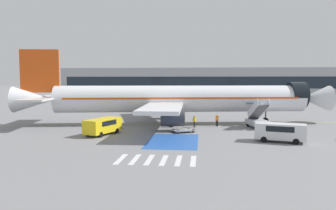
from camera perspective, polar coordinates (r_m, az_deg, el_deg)
ground_plane at (r=48.82m, az=2.72°, el=-3.31°), size 600.00×600.00×0.00m
apron_leadline_yellow at (r=48.83m, az=2.32°, el=-3.31°), size 79.52×13.86×0.01m
apron_stand_patch_blue at (r=35.33m, az=0.88°, el=-6.28°), size 5.34×9.06×0.01m
apron_walkway_bar_0 at (r=27.76m, az=-8.23°, el=-9.29°), size 0.44×3.60×0.01m
apron_walkway_bar_1 at (r=27.49m, az=-5.77°, el=-9.40°), size 0.44×3.60×0.01m
apron_walkway_bar_2 at (r=27.28m, az=-3.27°, el=-9.49°), size 0.44×3.60×0.01m
apron_walkway_bar_3 at (r=27.11m, az=-0.73°, el=-9.57°), size 0.44×3.60×0.01m
apron_walkway_bar_4 at (r=27.00m, az=1.83°, el=-9.63°), size 0.44×3.60×0.01m
apron_walkway_bar_5 at (r=26.95m, az=4.42°, el=-9.67°), size 0.44×3.60×0.01m
airliner at (r=48.41m, az=1.64°, el=1.05°), size 46.80×31.07×10.88m
boarding_stairs_forward at (r=46.51m, az=15.38°, el=-2.60°), size 2.98×5.48×4.14m
fuel_tanker at (r=74.31m, az=-2.87°, el=0.63°), size 10.53×3.55×3.32m
service_van_1 at (r=39.85m, az=-11.32°, el=-3.44°), size 3.58×5.49×1.93m
service_van_2 at (r=36.52m, az=18.98°, el=-4.29°), size 5.43×3.31×1.96m
baggage_cart at (r=41.00m, az=2.69°, el=-4.43°), size 3.00×2.59×0.87m
ground_crew_0 at (r=45.28m, az=4.64°, el=-2.75°), size 0.46×0.47×1.61m
ground_crew_1 at (r=46.75m, az=8.53°, el=-2.51°), size 0.43×0.23×1.68m
ground_crew_2 at (r=43.93m, az=-8.18°, el=-3.02°), size 0.40×0.49×1.60m
terminal_building at (r=110.77m, az=8.45°, el=3.66°), size 103.06×12.10×10.41m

